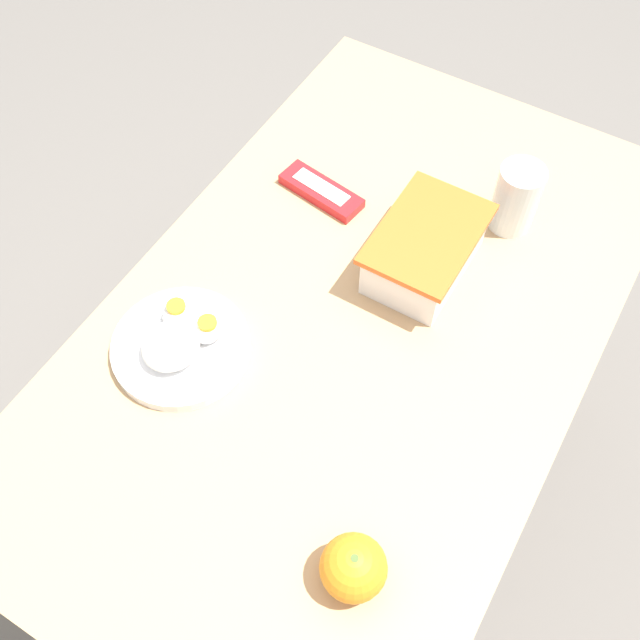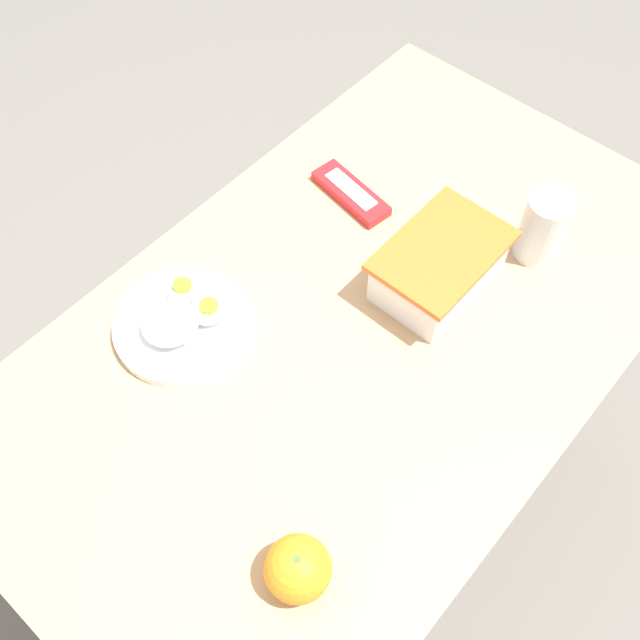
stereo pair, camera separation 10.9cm
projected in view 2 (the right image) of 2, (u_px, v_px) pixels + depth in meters
The scene contains 7 objects.
ground_plane at pixel (342, 498), 1.76m from camera, with size 10.00×10.00×0.00m, color #66605B.
table at pixel (351, 361), 1.21m from camera, with size 1.17×0.69×0.76m.
food_container at pixel (439, 268), 1.13m from camera, with size 0.21×0.14×0.09m.
orange_fruit at pixel (298, 569), 0.89m from camera, with size 0.08×0.08×0.08m.
rice_plate at pixel (181, 322), 1.10m from camera, with size 0.20×0.20×0.06m.
candy_bar at pixel (351, 193), 1.25m from camera, with size 0.07×0.15×0.02m.
drinking_glass at pixel (543, 227), 1.15m from camera, with size 0.07×0.07×0.12m.
Camera 2 is at (0.49, 0.36, 1.70)m, focal length 42.00 mm.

